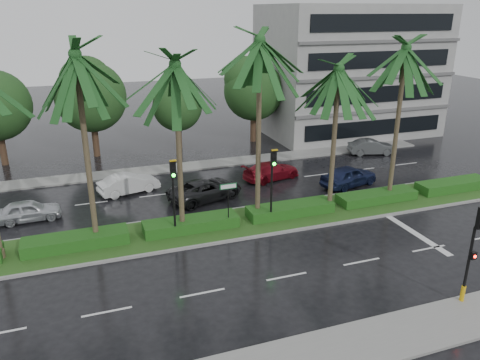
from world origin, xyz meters
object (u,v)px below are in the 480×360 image
object	(u,v)px
signal_near	(473,251)
street_sign	(228,194)
car_white	(129,184)
car_blue	(349,176)
car_red	(271,171)
signal_median_left	(174,187)
car_grey	(372,147)
car_darkgrey	(205,189)
car_silver	(28,211)

from	to	relation	value
signal_near	street_sign	size ratio (longest dim) A/B	1.68
car_white	car_blue	bearing A→B (deg)	-118.80
car_white	car_red	world-z (taller)	car_white
signal_median_left	car_grey	distance (m)	21.47
car_blue	car_white	bearing A→B (deg)	61.39
car_white	car_darkgrey	xyz separation A→B (m)	(4.50, -2.81, 0.02)
car_red	car_grey	bearing A→B (deg)	-88.21
car_darkgrey	car_red	size ratio (longest dim) A/B	1.14
signal_near	signal_median_left	xyz separation A→B (m)	(-10.00, 9.69, 0.49)
car_darkgrey	car_blue	xyz separation A→B (m)	(10.00, -0.93, 0.04)
car_silver	street_sign	bearing A→B (deg)	-118.48
signal_median_left	car_darkgrey	size ratio (longest dim) A/B	0.89
street_sign	car_red	bearing A→B (deg)	51.32
car_white	street_sign	bearing A→B (deg)	-163.56
car_red	signal_near	bearing A→B (deg)	171.59
signal_median_left	street_sign	distance (m)	3.13
signal_median_left	car_silver	world-z (taller)	signal_median_left
signal_median_left	car_white	xyz separation A→B (m)	(-1.50, 7.74, -2.34)
car_silver	car_blue	bearing A→B (deg)	-96.21
car_silver	car_red	world-z (taller)	car_red
street_sign	signal_near	bearing A→B (deg)	-54.66
car_silver	signal_near	bearing A→B (deg)	-133.21
car_grey	signal_median_left	bearing A→B (deg)	133.18
signal_near	car_red	bearing A→B (deg)	95.12
signal_near	car_grey	xyz separation A→B (m)	(8.91, 19.59, -1.87)
car_silver	car_red	xyz separation A→B (m)	(16.00, 1.81, 0.01)
car_grey	street_sign	bearing A→B (deg)	136.96
car_white	car_red	bearing A→B (deg)	-108.27
car_darkgrey	street_sign	bearing A→B (deg)	161.73
car_blue	car_grey	size ratio (longest dim) A/B	1.10
car_white	car_blue	distance (m)	14.97
car_white	car_darkgrey	world-z (taller)	car_darkgrey
car_silver	car_white	size ratio (longest dim) A/B	0.91
signal_median_left	car_silver	bearing A→B (deg)	145.03
signal_median_left	car_white	distance (m)	8.22
car_darkgrey	car_grey	world-z (taller)	car_darkgrey
car_white	signal_median_left	bearing A→B (deg)	176.63
signal_median_left	car_darkgrey	distance (m)	6.22
street_sign	car_grey	distance (m)	18.70
street_sign	car_blue	world-z (taller)	street_sign
signal_near	car_white	size ratio (longest dim) A/B	1.09
signal_near	car_darkgrey	xyz separation A→B (m)	(-7.00, 14.62, -1.82)
signal_near	street_sign	bearing A→B (deg)	125.34
signal_median_left	car_red	world-z (taller)	signal_median_left
street_sign	car_blue	distance (m)	10.79
signal_near	car_blue	xyz separation A→B (m)	(3.00, 13.69, -1.78)
signal_near	car_red	xyz separation A→B (m)	(-1.50, 16.74, -1.88)
car_red	car_blue	bearing A→B (deg)	-137.68
car_blue	car_grey	distance (m)	8.35
car_red	car_darkgrey	bearing A→B (deg)	97.55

